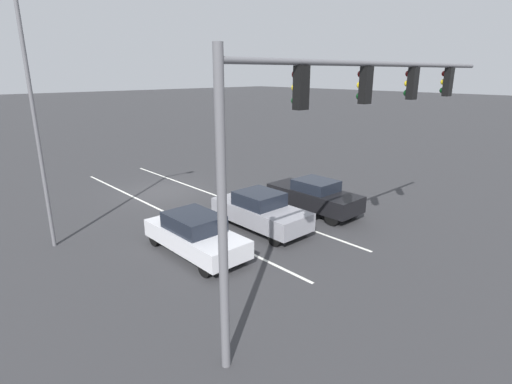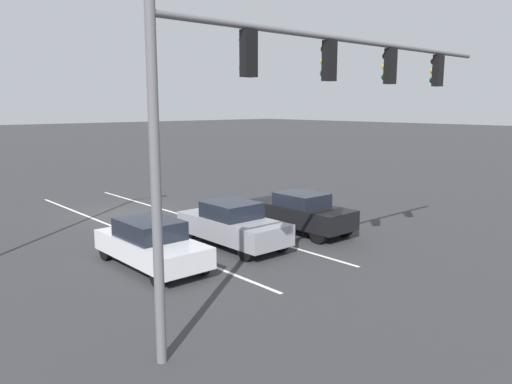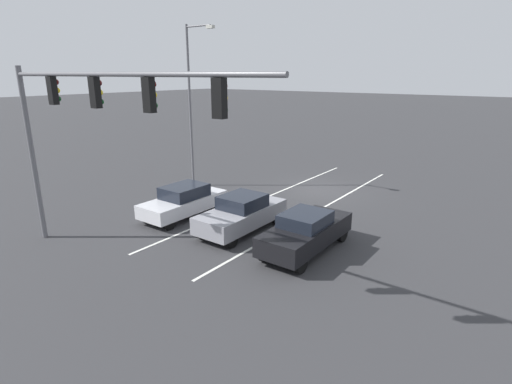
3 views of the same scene
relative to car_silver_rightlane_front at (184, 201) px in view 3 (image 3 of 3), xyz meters
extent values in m
plane|color=#333335|center=(-3.16, -7.82, -0.76)|extent=(240.00, 240.00, 0.00)
cube|color=silver|center=(-4.85, -4.75, -0.76)|extent=(0.12, 18.14, 0.01)
cube|color=silver|center=(-1.47, -4.75, -0.76)|extent=(0.12, 18.14, 0.01)
cube|color=silver|center=(0.00, 0.02, -0.14)|extent=(1.75, 4.38, 0.64)
cube|color=black|center=(0.00, -0.05, 0.46)|extent=(1.54, 2.04, 0.57)
cube|color=red|center=(-0.61, -2.13, 0.02)|extent=(0.24, 0.06, 0.12)
cube|color=red|center=(0.61, -2.13, 0.02)|extent=(0.24, 0.06, 0.12)
cylinder|color=black|center=(-0.75, 1.66, -0.46)|extent=(0.22, 0.60, 0.60)
cylinder|color=black|center=(0.75, 1.66, -0.46)|extent=(0.22, 0.60, 0.60)
cylinder|color=black|center=(-0.75, -1.62, -0.46)|extent=(0.22, 0.60, 0.60)
cylinder|color=black|center=(0.75, -1.62, -0.46)|extent=(0.22, 0.60, 0.60)
cube|color=black|center=(-6.68, 0.00, -0.04)|extent=(1.74, 4.56, 0.74)
cube|color=black|center=(-6.68, 0.11, 0.58)|extent=(1.53, 1.83, 0.49)
cube|color=red|center=(-7.29, -2.24, 0.15)|extent=(0.24, 0.06, 0.12)
cube|color=red|center=(-6.07, -2.24, 0.15)|extent=(0.24, 0.06, 0.12)
cylinder|color=black|center=(-7.42, 1.68, -0.41)|extent=(0.22, 0.71, 0.71)
cylinder|color=black|center=(-5.94, 1.68, -0.41)|extent=(0.22, 0.71, 0.71)
cylinder|color=black|center=(-7.42, -1.68, -0.41)|extent=(0.22, 0.71, 0.71)
cylinder|color=black|center=(-5.94, -1.68, -0.41)|extent=(0.22, 0.71, 0.71)
cube|color=gray|center=(-3.39, -0.16, -0.08)|extent=(1.81, 4.45, 0.72)
cube|color=black|center=(-3.39, -0.23, 0.56)|extent=(1.59, 1.78, 0.56)
cube|color=red|center=(-4.02, -2.34, 0.10)|extent=(0.24, 0.06, 0.12)
cube|color=red|center=(-2.76, -2.34, 0.10)|extent=(0.24, 0.06, 0.12)
cylinder|color=black|center=(-4.16, 1.50, -0.44)|extent=(0.22, 0.63, 0.63)
cylinder|color=black|center=(-2.61, 1.50, -0.44)|extent=(0.22, 0.63, 0.63)
cylinder|color=black|center=(-4.16, -1.81, -0.44)|extent=(0.22, 0.63, 0.63)
cylinder|color=black|center=(-2.61, -1.81, -0.44)|extent=(0.22, 0.63, 0.63)
cylinder|color=slate|center=(2.82, 5.32, 2.69)|extent=(0.20, 0.20, 6.90)
cylinder|color=slate|center=(-3.09, 5.32, 5.83)|extent=(11.82, 0.14, 0.14)
cube|color=black|center=(-7.12, 5.32, 5.28)|extent=(0.32, 0.22, 0.95)
sphere|color=#4C0C0C|center=(-7.12, 5.16, 5.57)|extent=(0.20, 0.20, 0.20)
sphere|color=yellow|center=(-7.12, 5.16, 5.28)|extent=(0.20, 0.20, 0.20)
sphere|color=#0A3814|center=(-7.12, 5.16, 5.00)|extent=(0.20, 0.20, 0.20)
cube|color=black|center=(-4.56, 5.32, 5.28)|extent=(0.32, 0.22, 0.95)
sphere|color=#4C0C0C|center=(-4.56, 5.16, 5.57)|extent=(0.20, 0.20, 0.20)
sphere|color=yellow|center=(-4.56, 5.16, 5.28)|extent=(0.20, 0.20, 0.20)
sphere|color=#0A3814|center=(-4.56, 5.16, 5.00)|extent=(0.20, 0.20, 0.20)
cube|color=black|center=(-2.01, 5.32, 5.28)|extent=(0.32, 0.22, 0.95)
sphere|color=#4C0C0C|center=(-2.01, 5.16, 5.57)|extent=(0.20, 0.20, 0.20)
sphere|color=yellow|center=(-2.01, 5.16, 5.28)|extent=(0.20, 0.20, 0.20)
sphere|color=#0A3814|center=(-2.01, 5.16, 5.00)|extent=(0.20, 0.20, 0.20)
cube|color=black|center=(0.55, 5.32, 5.28)|extent=(0.32, 0.22, 0.95)
sphere|color=#4C0C0C|center=(0.55, 5.16, 5.57)|extent=(0.20, 0.20, 0.20)
sphere|color=yellow|center=(0.55, 5.16, 5.28)|extent=(0.20, 0.20, 0.20)
sphere|color=#0A3814|center=(0.55, 5.16, 5.00)|extent=(0.20, 0.20, 0.20)
cylinder|color=slate|center=(3.61, -4.23, 3.85)|extent=(0.14, 0.14, 9.23)
cylinder|color=slate|center=(2.72, -4.23, 8.32)|extent=(1.78, 0.09, 0.09)
cube|color=beige|center=(1.83, -4.23, 8.22)|extent=(0.44, 0.24, 0.16)
camera|label=1|loc=(7.42, 11.32, 5.62)|focal=28.00mm
camera|label=2|loc=(7.47, 13.38, 4.22)|focal=35.00mm
camera|label=3|loc=(-13.55, 12.60, 5.84)|focal=28.00mm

